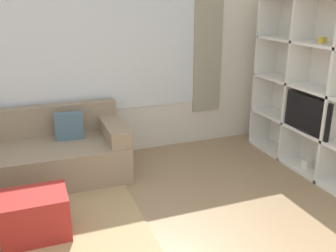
% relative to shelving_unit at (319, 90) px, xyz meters
% --- Properties ---
extents(wall_back, '(6.23, 0.11, 2.70)m').
position_rel_shelving_unit_xyz_m(wall_back, '(-2.37, 1.48, 0.30)').
color(wall_back, silver).
rests_on(wall_back, ground_plane).
extents(area_rug, '(2.45, 2.25, 0.01)m').
position_rel_shelving_unit_xyz_m(area_rug, '(-3.59, -0.14, -1.05)').
color(area_rug, tan).
rests_on(area_rug, ground_plane).
extents(shelving_unit, '(0.37, 2.20, 2.14)m').
position_rel_shelving_unit_xyz_m(shelving_unit, '(0.00, 0.00, 0.00)').
color(shelving_unit, silver).
rests_on(shelving_unit, ground_plane).
extents(couch_main, '(1.99, 0.98, 0.83)m').
position_rel_shelving_unit_xyz_m(couch_main, '(-3.25, 0.95, -0.75)').
color(couch_main, gray).
rests_on(couch_main, ground_plane).
extents(ottoman, '(0.60, 0.46, 0.43)m').
position_rel_shelving_unit_xyz_m(ottoman, '(-3.39, -0.26, -0.84)').
color(ottoman, '#A82823').
rests_on(ottoman, ground_plane).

